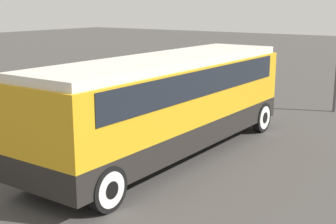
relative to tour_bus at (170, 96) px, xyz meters
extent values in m
plane|color=#423F3D|center=(-0.10, 0.00, -1.83)|extent=(120.00, 120.00, 0.00)
cube|color=black|center=(-0.10, 0.00, -1.02)|extent=(10.10, 2.58, 0.71)
cube|color=gold|center=(-0.10, 0.00, 0.16)|extent=(10.10, 2.58, 1.65)
cube|color=black|center=(-0.10, 0.00, 0.56)|extent=(8.89, 2.62, 0.74)
cube|color=silver|center=(-0.10, 0.00, 1.09)|extent=(9.90, 2.38, 0.22)
cube|color=gold|center=(4.81, 0.00, -0.08)|extent=(0.36, 2.48, 1.88)
cylinder|color=black|center=(4.10, -1.18, -1.29)|extent=(1.07, 0.28, 1.07)
cylinder|color=silver|center=(4.10, -1.18, -1.29)|extent=(0.83, 0.30, 0.83)
cylinder|color=black|center=(4.10, -1.18, -1.29)|extent=(0.41, 0.32, 0.41)
cylinder|color=black|center=(4.10, 1.18, -1.29)|extent=(1.07, 0.28, 1.07)
cylinder|color=silver|center=(4.10, 1.18, -1.29)|extent=(0.83, 0.30, 0.83)
cylinder|color=black|center=(4.10, 1.18, -1.29)|extent=(0.41, 0.32, 0.41)
cylinder|color=black|center=(-4.13, -1.18, -1.29)|extent=(1.07, 0.28, 1.07)
cylinder|color=silver|center=(-4.13, -1.18, -1.29)|extent=(0.83, 0.30, 0.83)
cylinder|color=black|center=(-4.13, -1.18, -1.29)|extent=(0.41, 0.32, 0.41)
cylinder|color=black|center=(-4.13, 1.18, -1.29)|extent=(1.07, 0.28, 1.07)
cylinder|color=silver|center=(-4.13, 1.18, -1.29)|extent=(0.83, 0.30, 0.83)
cylinder|color=black|center=(-4.13, 1.18, -1.29)|extent=(0.41, 0.32, 0.41)
cube|color=#2D5638|center=(4.59, 8.48, -1.30)|extent=(4.28, 1.71, 0.59)
cube|color=black|center=(4.42, 8.48, -0.73)|extent=(2.23, 1.54, 0.55)
cylinder|color=black|center=(6.30, 7.72, -1.52)|extent=(0.62, 0.22, 0.62)
cylinder|color=black|center=(6.30, 7.72, -1.52)|extent=(0.23, 0.26, 0.23)
cylinder|color=black|center=(6.30, 9.24, -1.52)|extent=(0.62, 0.22, 0.62)
cylinder|color=black|center=(6.30, 9.24, -1.52)|extent=(0.23, 0.26, 0.23)
cylinder|color=black|center=(2.88, 7.72, -1.52)|extent=(0.62, 0.22, 0.62)
cylinder|color=black|center=(2.88, 7.72, -1.52)|extent=(0.23, 0.26, 0.23)
cylinder|color=black|center=(2.88, 9.24, -1.52)|extent=(0.62, 0.22, 0.62)
cylinder|color=black|center=(2.88, 9.24, -1.52)|extent=(0.23, 0.26, 0.23)
cylinder|color=black|center=(-1.86, 4.32, -1.49)|extent=(0.67, 0.22, 0.67)
cylinder|color=black|center=(-1.86, 4.32, -1.49)|extent=(0.26, 0.26, 0.26)
camera|label=1|loc=(-11.29, -7.87, 2.68)|focal=50.00mm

